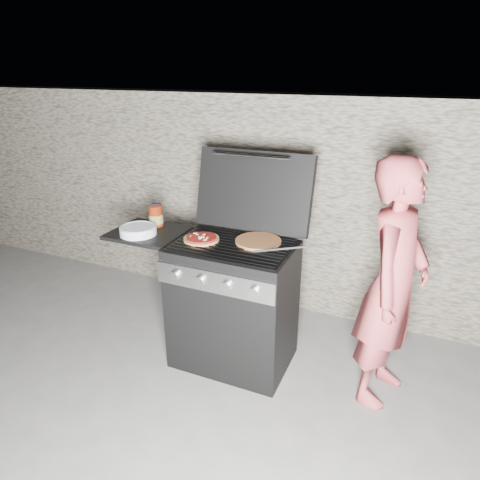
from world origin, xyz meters
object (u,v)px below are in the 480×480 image
at_px(pizza_topped, 201,238).
at_px(person, 393,286).
at_px(sauce_jar, 156,216).
at_px(gas_grill, 202,297).

relative_size(pizza_topped, person, 0.15).
bearing_deg(sauce_jar, person, -1.55).
xyz_separation_m(pizza_topped, person, (1.24, 0.10, -0.14)).
bearing_deg(gas_grill, pizza_topped, -37.09).
xyz_separation_m(pizza_topped, sauce_jar, (-0.45, 0.14, 0.05)).
height_order(gas_grill, sauce_jar, sauce_jar).
distance_m(gas_grill, sauce_jar, 0.69).
bearing_deg(pizza_topped, gas_grill, 142.91).
xyz_separation_m(gas_grill, sauce_jar, (-0.43, 0.12, 0.52)).
distance_m(pizza_topped, person, 1.25).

